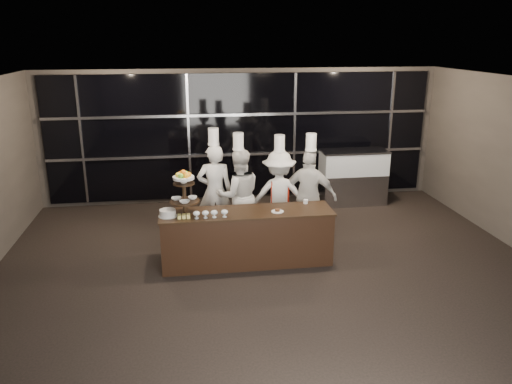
{
  "coord_description": "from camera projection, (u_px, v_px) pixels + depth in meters",
  "views": [
    {
      "loc": [
        -1.31,
        -6.13,
        3.66
      ],
      "look_at": [
        -0.14,
        1.82,
        1.15
      ],
      "focal_mm": 35.0,
      "sensor_mm": 36.0,
      "label": 1
    }
  ],
  "objects": [
    {
      "name": "buffet_counter",
      "position": [
        247.0,
        237.0,
        8.31
      ],
      "size": [
        2.84,
        0.74,
        0.92
      ],
      "color": "black",
      "rests_on": "ground"
    },
    {
      "name": "display_case",
      "position": [
        353.0,
        174.0,
        11.26
      ],
      "size": [
        1.48,
        0.65,
        1.24
      ],
      "color": "#A5A5AA",
      "rests_on": "ground"
    },
    {
      "name": "display_stand",
      "position": [
        184.0,
        189.0,
        7.91
      ],
      "size": [
        0.48,
        0.48,
        0.74
      ],
      "color": "black",
      "rests_on": "buffet_counter"
    },
    {
      "name": "small_plate",
      "position": [
        277.0,
        211.0,
        8.15
      ],
      "size": [
        0.2,
        0.2,
        0.05
      ],
      "color": "white",
      "rests_on": "buffet_counter"
    },
    {
      "name": "room",
      "position": [
        287.0,
        207.0,
        6.61
      ],
      "size": [
        10.0,
        10.0,
        10.0
      ],
      "color": "black",
      "rests_on": "ground"
    },
    {
      "name": "chef_d",
      "position": [
        309.0,
        195.0,
        9.15
      ],
      "size": [
        1.09,
        0.82,
        2.02
      ],
      "color": "silver",
      "rests_on": "ground"
    },
    {
      "name": "window_wall",
      "position": [
        242.0,
        136.0,
        11.28
      ],
      "size": [
        8.6,
        0.1,
        2.8
      ],
      "color": "black",
      "rests_on": "ground"
    },
    {
      "name": "chef_cup",
      "position": [
        306.0,
        202.0,
        8.55
      ],
      "size": [
        0.08,
        0.08,
        0.07
      ],
      "primitive_type": "cylinder",
      "color": "white",
      "rests_on": "buffet_counter"
    },
    {
      "name": "chef_c",
      "position": [
        279.0,
        194.0,
        9.29
      ],
      "size": [
        1.13,
        0.72,
        1.97
      ],
      "color": "silver",
      "rests_on": "ground"
    },
    {
      "name": "compotes",
      "position": [
        210.0,
        213.0,
        7.86
      ],
      "size": [
        0.55,
        0.11,
        0.12
      ],
      "color": "silver",
      "rests_on": "buffet_counter"
    },
    {
      "name": "chef_b",
      "position": [
        239.0,
        195.0,
        9.16
      ],
      "size": [
        0.9,
        0.74,
        2.03
      ],
      "color": "silver",
      "rests_on": "ground"
    },
    {
      "name": "pastry_squares",
      "position": [
        184.0,
        216.0,
        7.87
      ],
      "size": [
        0.2,
        0.13,
        0.05
      ],
      "color": "#F6E678",
      "rests_on": "buffet_counter"
    },
    {
      "name": "chef_a",
      "position": [
        215.0,
        190.0,
        9.28
      ],
      "size": [
        0.68,
        0.47,
        2.09
      ],
      "color": "silver",
      "rests_on": "ground"
    },
    {
      "name": "layer_cake",
      "position": [
        168.0,
        213.0,
        7.94
      ],
      "size": [
        0.3,
        0.3,
        0.11
      ],
      "color": "white",
      "rests_on": "buffet_counter"
    }
  ]
}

